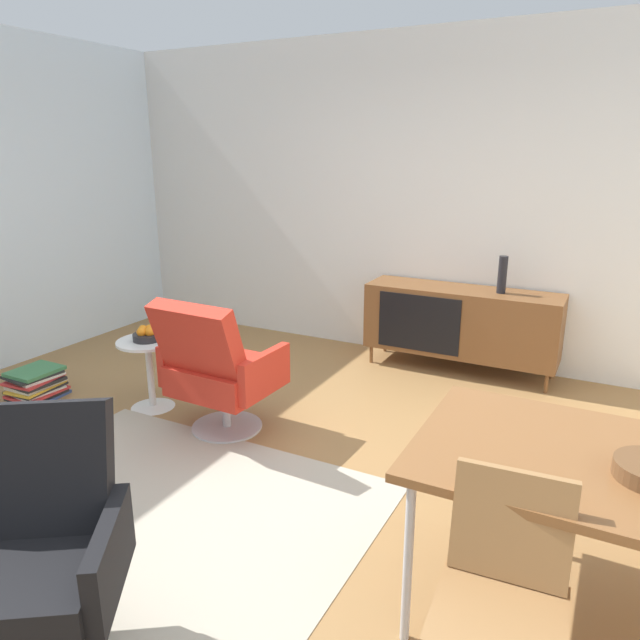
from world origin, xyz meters
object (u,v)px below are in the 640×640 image
magazine_stack (36,385)px  dining_chair_front_left (502,600)px  lounge_chair_red (217,367)px  armchair_black_shell (20,549)px  side_table_round (150,366)px  sideboard (461,321)px  fruit_bowl (147,334)px  vase_cobalt (502,275)px  dining_table (638,479)px

magazine_stack → dining_chair_front_left: bearing=-16.0°
lounge_chair_red → magazine_stack: bearing=-172.4°
armchair_black_shell → magazine_stack: 2.61m
lounge_chair_red → side_table_round: size_ratio=1.82×
side_table_round → sideboard: bearing=44.6°
lounge_chair_red → fruit_bowl: (-0.69, 0.09, 0.10)m
vase_cobalt → fruit_bowl: bearing=-139.8°
vase_cobalt → magazine_stack: size_ratio=0.73×
vase_cobalt → sideboard: bearing=-179.6°
vase_cobalt → dining_chair_front_left: bearing=-78.6°
dining_chair_front_left → magazine_stack: (-3.63, 1.04, -0.35)m
vase_cobalt → magazine_stack: vase_cobalt is taller
dining_table → armchair_black_shell: armchair_black_shell is taller
sideboard → side_table_round: (-1.81, -1.79, -0.12)m
armchair_black_shell → fruit_bowl: 2.22m
dining_chair_front_left → dining_table: bearing=57.6°
sideboard → magazine_stack: sideboard is taller
dining_table → fruit_bowl: bearing=165.9°
lounge_chair_red → fruit_bowl: bearing=172.5°
sideboard → side_table_round: 2.55m
side_table_round → magazine_stack: 0.95m
dining_table → dining_chair_front_left: bearing=-122.4°
sideboard → armchair_black_shell: bearing=-99.9°
vase_cobalt → dining_chair_front_left: size_ratio=0.35×
dining_chair_front_left → lounge_chair_red: lounge_chair_red is taller
dining_chair_front_left → lounge_chair_red: (-2.06, 1.25, -0.00)m
vase_cobalt → dining_table: bearing=-69.0°
armchair_black_shell → magazine_stack: armchair_black_shell is taller
vase_cobalt → fruit_bowl: size_ratio=1.51×
armchair_black_shell → magazine_stack: size_ratio=2.30×
fruit_bowl → side_table_round: bearing=5.4°
magazine_stack → sideboard: bearing=37.8°
sideboard → lounge_chair_red: size_ratio=1.69×
sideboard → side_table_round: sideboard is taller
dining_table → magazine_stack: dining_table is taller
sideboard → dining_table: bearing=-63.3°
dining_chair_front_left → sideboard: bearing=106.7°
armchair_black_shell → magazine_stack: bearing=142.3°
armchair_black_shell → sideboard: bearing=80.1°
side_table_round → fruit_bowl: fruit_bowl is taller
dining_table → armchair_black_shell: bearing=-150.2°
lounge_chair_red → side_table_round: (-0.69, 0.09, -0.15)m
sideboard → fruit_bowl: 2.55m
sideboard → side_table_round: size_ratio=3.08×
fruit_bowl → armchair_black_shell: bearing=-58.2°
sideboard → magazine_stack: size_ratio=3.88×
vase_cobalt → dining_table: vase_cobalt is taller
dining_chair_front_left → side_table_round: bearing=154.0°
dining_chair_front_left → armchair_black_shell: bearing=-160.9°
sideboard → vase_cobalt: vase_cobalt is taller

